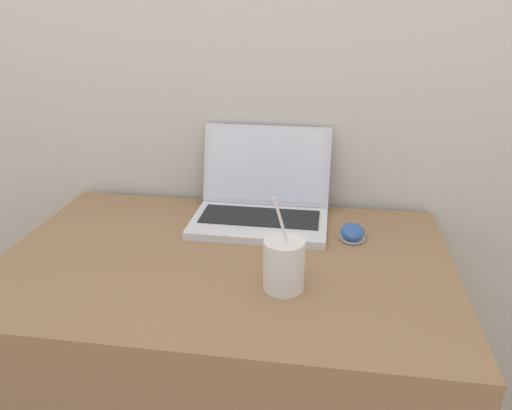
# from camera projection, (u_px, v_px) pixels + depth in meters

# --- Properties ---
(wall_back) EXTENTS (7.00, 0.04, 2.50)m
(wall_back) POSITION_uv_depth(u_px,v_px,m) (251.00, 1.00, 1.30)
(wall_back) COLOR silver
(wall_back) RESTS_ON ground_plane
(desk) EXTENTS (1.04, 0.68, 0.70)m
(desk) POSITION_uv_depth(u_px,v_px,m) (228.00, 376.00, 1.29)
(desk) COLOR #936D47
(desk) RESTS_ON ground_plane
(laptop) EXTENTS (0.35, 0.28, 0.23)m
(laptop) POSITION_uv_depth(u_px,v_px,m) (262.00, 201.00, 1.34)
(laptop) COLOR silver
(laptop) RESTS_ON desk
(drink_cup) EXTENTS (0.08, 0.08, 0.21)m
(drink_cup) POSITION_uv_depth(u_px,v_px,m) (284.00, 264.00, 1.01)
(drink_cup) COLOR silver
(drink_cup) RESTS_ON desk
(computer_mouse) EXTENTS (0.06, 0.09, 0.03)m
(computer_mouse) POSITION_uv_depth(u_px,v_px,m) (352.00, 232.00, 1.25)
(computer_mouse) COLOR #B2B2B7
(computer_mouse) RESTS_ON desk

